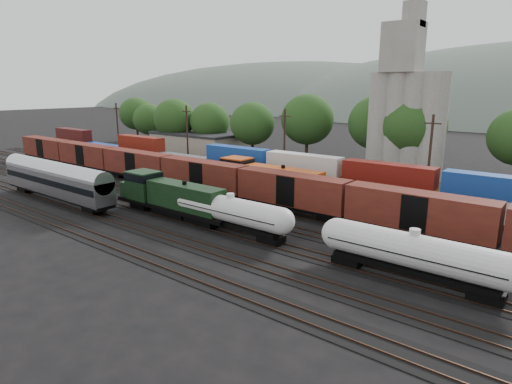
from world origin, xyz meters
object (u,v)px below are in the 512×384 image
Objects in this scene: green_locomotive at (167,195)px; tank_car_a at (231,211)px; passenger_coach at (56,179)px; orange_locomotive at (264,178)px; grain_silo at (405,113)px.

green_locomotive is 1.14× the size of tank_car_a.
green_locomotive is 0.77× the size of passenger_coach.
grain_silo reaches higher than orange_locomotive.
orange_locomotive is 29.32m from grain_silo.
tank_car_a is 28.04m from passenger_coach.
grain_silo reaches higher than tank_car_a.
orange_locomotive is (20.65, 20.00, -0.49)m from passenger_coach.
orange_locomotive is at bearing 44.09° from passenger_coach.
orange_locomotive is at bearing 114.79° from tank_car_a.
tank_car_a is 42.08m from grain_silo.
green_locomotive is 10.33m from tank_car_a.
tank_car_a is (10.33, -0.00, -0.23)m from green_locomotive.
grain_silo is at bearing 84.87° from tank_car_a.
grain_silo is (14.01, 41.00, 8.52)m from green_locomotive.
passenger_coach is at bearing -169.72° from tank_car_a.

